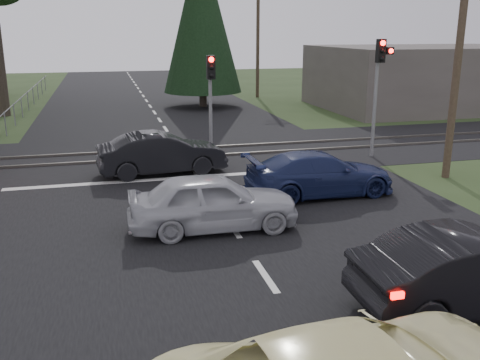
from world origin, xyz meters
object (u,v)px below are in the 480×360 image
object	(u,v)px
utility_pole_mid	(258,34)
utility_pole_near	(460,40)
traffic_signal_right	(379,75)
blue_sedan	(320,174)
dark_car_far	(162,154)
traffic_signal_center	(211,89)
dark_hatchback	(476,271)
utility_pole_far	(199,32)
silver_car	(213,202)

from	to	relation	value
utility_pole_mid	utility_pole_near	bearing A→B (deg)	-90.00
traffic_signal_right	utility_pole_mid	distance (m)	20.60
utility_pole_near	blue_sedan	bearing A→B (deg)	-170.70
dark_car_far	traffic_signal_center	bearing A→B (deg)	-57.50
traffic_signal_right	utility_pole_near	xyz separation A→B (m)	(0.95, -3.47, 1.41)
traffic_signal_right	dark_hatchback	bearing A→B (deg)	-109.69
utility_pole_mid	dark_car_far	bearing A→B (deg)	-114.71
traffic_signal_center	utility_pole_near	xyz separation A→B (m)	(7.50, -4.68, 1.92)
utility_pole_near	utility_pole_far	world-z (taller)	same
utility_pole_mid	dark_hatchback	xyz separation A→B (m)	(-5.14, -32.23, -3.97)
traffic_signal_center	dark_car_far	size ratio (longest dim) A/B	0.90
dark_car_far	silver_car	bearing A→B (deg)	-179.11
dark_car_far	utility_pole_mid	bearing A→B (deg)	-30.20
traffic_signal_right	blue_sedan	size ratio (longest dim) A/B	0.99
dark_car_far	blue_sedan	bearing A→B (deg)	-135.80
traffic_signal_center	utility_pole_near	distance (m)	9.05
traffic_signal_center	blue_sedan	size ratio (longest dim) A/B	0.87
traffic_signal_right	utility_pole_near	distance (m)	3.87
traffic_signal_right	dark_car_far	bearing A→B (deg)	-176.77
silver_car	blue_sedan	distance (m)	4.39
utility_pole_near	dark_hatchback	world-z (taller)	utility_pole_near
utility_pole_mid	traffic_signal_right	bearing A→B (deg)	-92.66
traffic_signal_center	dark_car_far	xyz separation A→B (m)	(-2.17, -1.70, -2.06)
dark_hatchback	blue_sedan	distance (m)	7.38
utility_pole_near	traffic_signal_center	bearing A→B (deg)	148.05
utility_pole_far	dark_car_far	bearing A→B (deg)	-101.87
traffic_signal_center	utility_pole_mid	distance (m)	20.82
traffic_signal_center	utility_pole_mid	size ratio (longest dim) A/B	0.46
utility_pole_near	blue_sedan	distance (m)	6.60
traffic_signal_center	utility_pole_near	bearing A→B (deg)	-31.95
utility_pole_far	dark_car_far	size ratio (longest dim) A/B	1.99
traffic_signal_right	utility_pole_far	xyz separation A→B (m)	(0.95, 45.53, 1.41)
utility_pole_mid	dark_car_far	distance (m)	23.48
traffic_signal_right	utility_pole_far	bearing A→B (deg)	88.80
utility_pole_far	dark_car_far	distance (m)	47.19
dark_hatchback	blue_sedan	xyz separation A→B (m)	(-0.02, 7.38, -0.07)
traffic_signal_right	traffic_signal_center	bearing A→B (deg)	169.59
traffic_signal_right	utility_pole_near	world-z (taller)	utility_pole_near
utility_pole_near	silver_car	xyz separation A→B (m)	(-9.00, -2.97, -3.98)
utility_pole_near	utility_pole_mid	bearing A→B (deg)	90.00
utility_pole_near	utility_pole_far	xyz separation A→B (m)	(0.00, 49.00, 0.00)
blue_sedan	dark_car_far	world-z (taller)	dark_car_far
traffic_signal_right	utility_pole_mid	xyz separation A→B (m)	(0.95, 20.53, 1.41)
dark_hatchback	silver_car	world-z (taller)	dark_hatchback
dark_hatchback	traffic_signal_right	bearing A→B (deg)	-18.83
traffic_signal_right	dark_hatchback	xyz separation A→B (m)	(-4.19, -11.70, -2.56)
traffic_signal_right	dark_hatchback	world-z (taller)	traffic_signal_right
traffic_signal_right	dark_car_far	xyz separation A→B (m)	(-8.72, -0.49, -2.57)
silver_car	dark_car_far	world-z (taller)	silver_car
traffic_signal_right	traffic_signal_center	xyz separation A→B (m)	(-6.55, 1.20, -0.51)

